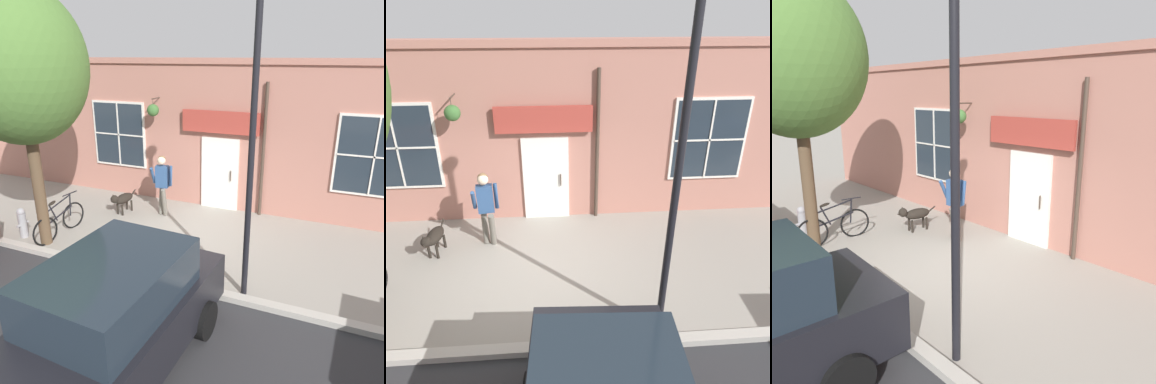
# 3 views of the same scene
# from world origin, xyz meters

# --- Properties ---
(ground_plane) EXTENTS (90.00, 90.00, 0.00)m
(ground_plane) POSITION_xyz_m (0.00, 0.00, 0.00)
(ground_plane) COLOR gray
(storefront_facade) EXTENTS (0.95, 18.00, 4.21)m
(storefront_facade) POSITION_xyz_m (-2.34, 0.02, 2.12)
(storefront_facade) COLOR #B27566
(storefront_facade) RESTS_ON ground_plane
(pedestrian_walking) EXTENTS (0.56, 0.55, 1.73)m
(pedestrian_walking) POSITION_xyz_m (-1.07, -1.08, 1.04)
(pedestrian_walking) COLOR #6B665B
(pedestrian_walking) RESTS_ON ground_plane
(dog_on_leash) EXTENTS (1.08, 0.39, 0.67)m
(dog_on_leash) POSITION_xyz_m (-0.73, -2.19, 0.44)
(dog_on_leash) COLOR black
(dog_on_leash) RESTS_ON ground_plane
(street_lamp) EXTENTS (0.32, 0.32, 5.50)m
(street_lamp) POSITION_xyz_m (1.71, 2.02, 3.53)
(street_lamp) COLOR black
(street_lamp) RESTS_ON ground_plane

